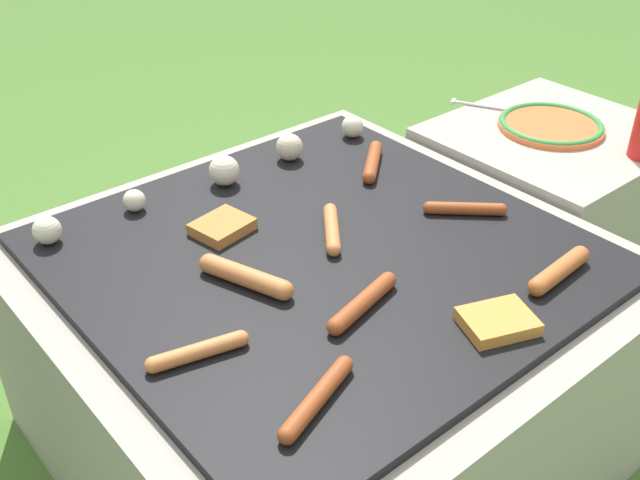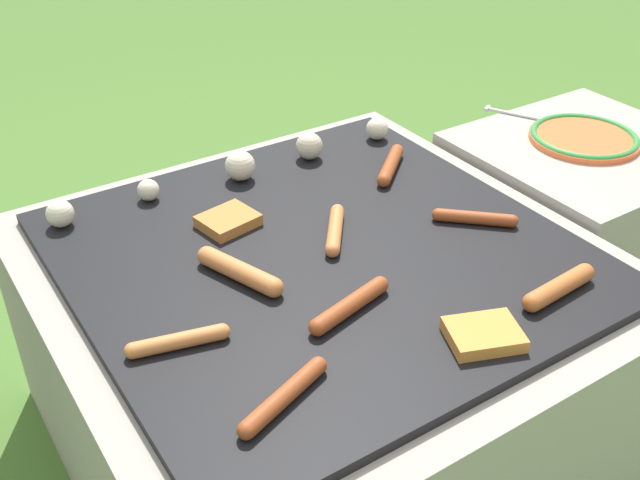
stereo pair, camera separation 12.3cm
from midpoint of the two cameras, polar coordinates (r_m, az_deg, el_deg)
ground_plane at (r=1.54m, az=-2.37°, el=-15.02°), size 14.00×14.00×0.00m
grill at (r=1.38m, az=-2.58°, el=-8.77°), size 0.90×0.90×0.45m
side_ledge at (r=1.82m, az=14.67°, el=1.44°), size 0.49×0.45×0.45m
sausage_mid_right at (r=1.27m, az=-1.86°, el=0.76°), size 0.10×0.12×0.02m
sausage_front_right at (r=1.10m, az=0.10°, el=-4.90°), size 0.16×0.06×0.03m
sausage_front_left at (r=1.35m, az=8.44°, el=2.30°), size 0.12×0.11×0.02m
sausage_back_center at (r=1.16m, az=-8.73°, el=-2.87°), size 0.08×0.16×0.03m
sausage_back_right at (r=1.05m, az=-12.67°, el=-8.42°), size 0.14×0.05×0.02m
sausage_front_center at (r=1.21m, az=15.03°, el=-2.35°), size 0.15×0.04×0.03m
sausage_mid_left at (r=1.49m, az=1.67°, el=5.92°), size 0.13×0.11×0.03m
sausage_back_left at (r=0.96m, az=-3.96°, el=-12.07°), size 0.16×0.07×0.02m
bread_slice_right at (r=1.30m, az=-10.15°, el=0.93°), size 0.11×0.09×0.02m
bread_slice_left at (r=1.09m, az=10.26°, el=-6.25°), size 0.12×0.11×0.02m
mushroom_row at (r=1.46m, az=-9.34°, el=5.36°), size 0.72×0.07×0.06m
plate_colorful at (r=1.72m, az=15.24°, el=8.41°), size 0.23×0.23×0.02m
fork_utensil at (r=1.80m, az=11.15°, el=9.82°), size 0.12×0.21×0.01m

